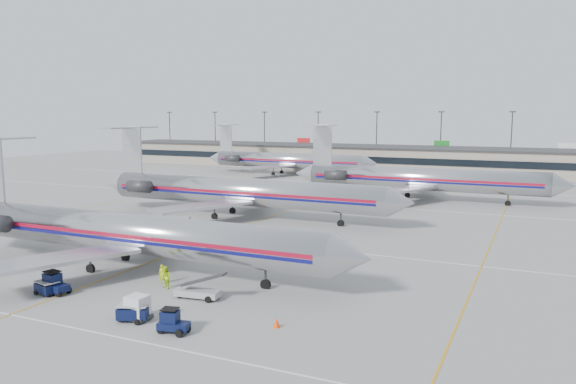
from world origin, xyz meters
The scene contains 18 objects.
ground centered at (0.00, 0.00, 0.00)m, with size 260.00×260.00×0.00m, color gray.
apron_markings centered at (0.00, 10.00, 0.01)m, with size 160.00×0.15×0.02m, color silver.
terminal centered at (0.00, 97.97, 3.16)m, with size 162.00×17.00×6.25m.
light_mast_row centered at (0.00, 112.00, 8.58)m, with size 163.60×0.40×15.28m.
jet_foreground centered at (-0.73, -4.73, 3.54)m, with size 46.56×27.41×12.19m.
jet_second_row centered at (-4.41, 22.97, 3.70)m, with size 48.76×28.71×12.76m.
jet_third_row centered at (15.54, 49.67, 3.70)m, with size 46.60×28.66×12.74m.
jet_back_row centered at (-21.68, 76.79, 3.51)m, with size 44.22×27.20×12.09m.
tug_center centered at (-0.87, -13.07, 0.86)m, with size 2.47×1.52×1.88m.
tug_right centered at (12.83, -15.91, 0.76)m, with size 2.24×1.47×1.68m.
cart_inner centered at (-1.27, -13.42, 0.58)m, with size 2.17×1.73×1.08m.
cart_outer centered at (9.00, -15.18, 0.64)m, with size 2.50×2.12×1.20m.
uld_container centered at (9.20, -15.00, 0.90)m, with size 1.74×1.46×1.79m.
belt_loader centered at (10.50, -9.23, 0.61)m, with size 4.37×1.75×2.26m.
ramp_worker_near centered at (5.40, -7.12, 0.83)m, with size 0.60×0.39×1.65m, color #BACB13.
ramp_worker_far centered at (6.59, -8.20, 0.96)m, with size 0.93×0.73×1.92m, color #C2EF16.
cone_right centered at (18.77, -12.15, 0.34)m, with size 0.49×0.49×0.67m, color #FD4108.
cone_left centered at (-11.08, -10.03, 0.27)m, with size 0.40×0.40×0.55m, color #FD4108.
Camera 1 is at (34.75, -45.35, 14.52)m, focal length 35.00 mm.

